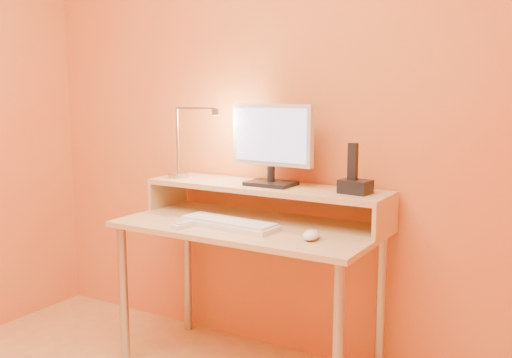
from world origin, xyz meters
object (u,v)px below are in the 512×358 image
Objects in this scene: lamp_base at (178,175)px; phone_dock at (355,187)px; mouse at (311,235)px; keyboard at (228,224)px; monitor_panel at (272,135)px; remote_control at (191,223)px.

phone_dock reaches higher than lamp_base.
phone_dock is 0.32m from mouse.
keyboard is at bearing -25.27° from lamp_base.
monitor_panel reaches higher than remote_control.
phone_dock is at bearing 1.81° from lamp_base.
phone_dock is at bearing 29.67° from keyboard.
keyboard is (-0.08, -0.25, -0.39)m from monitor_panel.
remote_control is (-0.16, -0.07, -0.00)m from keyboard.
keyboard is 4.02× the size of mouse.
monitor_panel is 3.24× the size of phone_dock.
monitor_panel reaches higher than phone_dock.
monitor_panel is at bearing 62.97° from remote_control.
monitor_panel is 2.13× the size of remote_control.
lamp_base is 0.95m from phone_dock.
lamp_base is 0.51× the size of remote_control.
mouse is (0.33, -0.27, -0.38)m from monitor_panel.
phone_dock is 0.28× the size of keyboard.
keyboard is 0.42m from mouse.
mouse is at bearing 15.05° from remote_control.
monitor_panel is 0.47m from phone_dock.
phone_dock is at bearing 1.24° from monitor_panel.
phone_dock reaches higher than remote_control.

